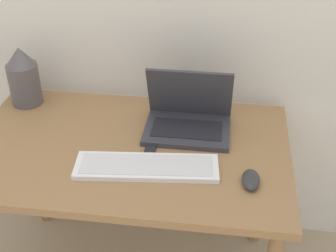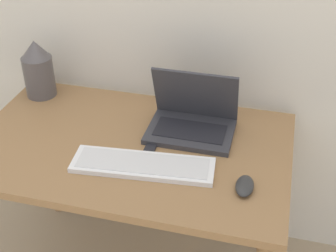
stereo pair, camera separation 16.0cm
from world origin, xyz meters
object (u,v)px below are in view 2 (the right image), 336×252
at_px(mouse, 245,186).
at_px(vase, 38,69).
at_px(mp3_player, 150,149).
at_px(laptop, 192,118).
at_px(keyboard, 143,165).

bearing_deg(mouse, vase, 156.49).
relative_size(mouse, mp3_player, 1.56).
height_order(mouse, vase, vase).
distance_m(laptop, keyboard, 0.29).
height_order(keyboard, mp3_player, keyboard).
bearing_deg(mouse, keyboard, 175.62).
xyz_separation_m(laptop, mp3_player, (-0.12, -0.16, -0.05)).
bearing_deg(laptop, mp3_player, -126.19).
height_order(keyboard, vase, vase).
bearing_deg(mouse, mp3_player, 159.67).
relative_size(mouse, vase, 0.43).
xyz_separation_m(keyboard, mouse, (0.34, -0.03, 0.00)).
relative_size(laptop, keyboard, 0.64).
relative_size(laptop, vase, 1.29).
bearing_deg(vase, mp3_player, -25.44).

